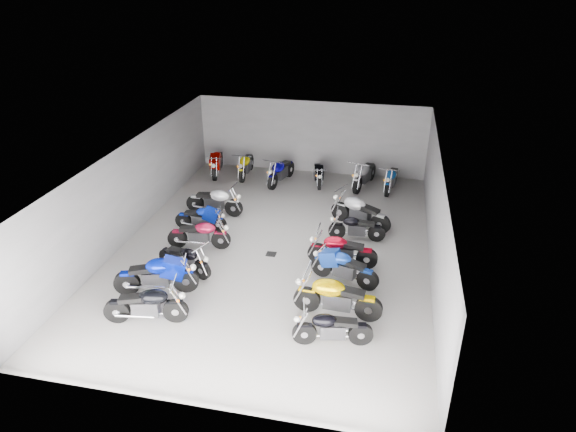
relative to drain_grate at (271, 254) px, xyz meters
name	(u,v)px	position (x,y,z in m)	size (l,w,h in m)	color
ground	(275,247)	(0.00, 0.50, -0.01)	(14.00, 14.00, 0.00)	gray
wall_back	(311,137)	(0.00, 7.50, 1.59)	(10.00, 0.10, 3.20)	gray
wall_left	(130,190)	(-5.00, 0.50, 1.59)	(0.10, 14.00, 3.20)	gray
wall_right	(436,218)	(5.00, 0.50, 1.59)	(0.10, 14.00, 3.20)	gray
ceiling	(273,155)	(0.00, 0.50, 3.21)	(10.00, 14.00, 0.04)	black
drain_grate	(271,254)	(0.00, 0.00, 0.00)	(0.32, 0.32, 0.01)	black
motorcycle_left_a	(147,305)	(-2.34, -4.04, 0.52)	(2.19, 0.65, 0.97)	black
motorcycle_left_b	(157,276)	(-2.64, -2.75, 0.57)	(2.33, 0.82, 1.05)	black
motorcycle_left_c	(185,259)	(-2.29, -1.59, 0.47)	(1.91, 0.79, 0.87)	black
motorcycle_left_d	(200,234)	(-2.39, -0.07, 0.50)	(2.09, 0.51, 0.92)	black
motorcycle_left_e	(201,218)	(-2.80, 1.14, 0.45)	(1.88, 0.36, 0.83)	black
motorcycle_left_f	(215,201)	(-2.74, 2.44, 0.53)	(2.22, 0.46, 0.97)	black
motorcycle_right_a	(332,328)	(2.48, -3.91, 0.47)	(1.99, 0.55, 0.88)	black
motorcycle_right_b	(336,297)	(2.45, -2.73, 0.57)	(2.39, 0.50, 1.05)	black
motorcycle_right_c	(344,267)	(2.46, -1.12, 0.50)	(2.06, 0.77, 0.93)	black
motorcycle_right_d	(342,250)	(2.29, -0.18, 0.52)	(2.18, 0.42, 0.96)	black
motorcycle_right_e	(356,228)	(2.58, 1.55, 0.46)	(1.93, 0.41, 0.85)	black
motorcycle_right_f	(360,212)	(2.61, 2.56, 0.56)	(2.19, 1.13, 1.03)	black
motorcycle_back_a	(217,162)	(-3.99, 6.32, 0.54)	(0.62, 2.26, 1.00)	black
motorcycle_back_b	(246,165)	(-2.67, 6.35, 0.52)	(0.45, 2.20, 0.97)	black
motorcycle_back_c	(281,171)	(-1.00, 5.88, 0.54)	(0.72, 2.24, 1.00)	black
motorcycle_back_d	(318,173)	(0.56, 6.15, 0.46)	(0.59, 1.93, 0.86)	black
motorcycle_back_e	(364,174)	(2.50, 6.20, 0.56)	(0.79, 2.33, 1.04)	black
motorcycle_back_f	(391,179)	(3.62, 6.10, 0.51)	(0.54, 2.13, 0.94)	black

